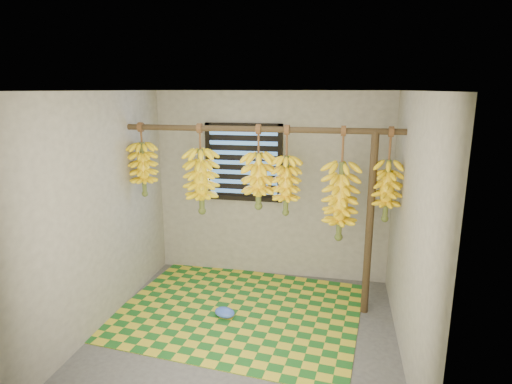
% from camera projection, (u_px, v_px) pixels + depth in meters
% --- Properties ---
extents(floor, '(3.00, 3.00, 0.01)m').
position_uv_depth(floor, '(245.00, 334.00, 4.33)').
color(floor, '#464646').
rests_on(floor, ground).
extents(ceiling, '(3.00, 3.00, 0.01)m').
position_uv_depth(ceiling, '(244.00, 90.00, 3.77)').
color(ceiling, silver).
rests_on(ceiling, wall_back).
extents(wall_back, '(3.00, 0.01, 2.40)m').
position_uv_depth(wall_back, '(271.00, 186.00, 5.48)').
color(wall_back, gray).
rests_on(wall_back, floor).
extents(wall_left, '(0.01, 3.00, 2.40)m').
position_uv_depth(wall_left, '(100.00, 212.00, 4.34)').
color(wall_left, gray).
rests_on(wall_left, floor).
extents(wall_right, '(0.01, 3.00, 2.40)m').
position_uv_depth(wall_right, '(411.00, 231.00, 3.76)').
color(wall_right, gray).
rests_on(wall_right, floor).
extents(window, '(1.00, 0.04, 1.00)m').
position_uv_depth(window, '(244.00, 163.00, 5.45)').
color(window, black).
rests_on(window, wall_back).
extents(hanging_pole, '(3.00, 0.06, 0.06)m').
position_uv_depth(hanging_pole, '(259.00, 129.00, 4.53)').
color(hanging_pole, '#453420').
rests_on(hanging_pole, wall_left).
extents(support_post, '(0.08, 0.08, 2.00)m').
position_uv_depth(support_post, '(370.00, 226.00, 4.53)').
color(support_post, '#453420').
rests_on(support_post, floor).
extents(woven_mat, '(2.80, 2.34, 0.01)m').
position_uv_depth(woven_mat, '(239.00, 310.00, 4.78)').
color(woven_mat, '#1B5E1E').
rests_on(woven_mat, floor).
extents(plastic_bag, '(0.28, 0.25, 0.10)m').
position_uv_depth(plastic_bag, '(225.00, 312.00, 4.63)').
color(plastic_bag, blue).
rests_on(plastic_bag, woven_mat).
extents(banana_bunch_a, '(0.32, 0.32, 0.84)m').
position_uv_depth(banana_bunch_a, '(143.00, 169.00, 4.90)').
color(banana_bunch_a, brown).
rests_on(banana_bunch_a, hanging_pole).
extents(banana_bunch_b, '(0.37, 0.37, 1.01)m').
position_uv_depth(banana_bunch_b, '(201.00, 181.00, 4.80)').
color(banana_bunch_b, brown).
rests_on(banana_bunch_b, hanging_pole).
extents(banana_bunch_c, '(0.35, 0.35, 0.92)m').
position_uv_depth(banana_bunch_c, '(258.00, 181.00, 4.66)').
color(banana_bunch_c, brown).
rests_on(banana_bunch_c, hanging_pole).
extents(banana_bunch_d, '(0.30, 0.30, 0.97)m').
position_uv_depth(banana_bunch_d, '(286.00, 185.00, 4.61)').
color(banana_bunch_d, brown).
rests_on(banana_bunch_d, hanging_pole).
extents(banana_bunch_e, '(0.37, 0.37, 1.22)m').
position_uv_depth(banana_bunch_e, '(340.00, 201.00, 4.53)').
color(banana_bunch_e, brown).
rests_on(banana_bunch_e, hanging_pole).
extents(banana_bunch_f, '(0.31, 0.31, 0.98)m').
position_uv_depth(banana_bunch_f, '(387.00, 191.00, 4.41)').
color(banana_bunch_f, brown).
rests_on(banana_bunch_f, hanging_pole).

